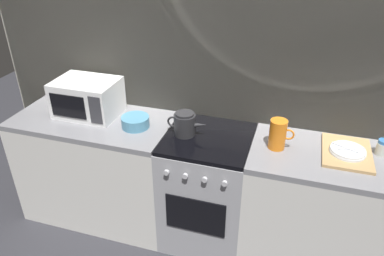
{
  "coord_description": "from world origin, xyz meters",
  "views": [
    {
      "loc": [
        0.53,
        -2.1,
        2.2
      ],
      "look_at": [
        -0.12,
        0.0,
        0.95
      ],
      "focal_mm": 34.48,
      "sensor_mm": 36.0,
      "label": 1
    }
  ],
  "objects_px": {
    "spice_jar": "(383,148)",
    "mixing_bowl": "(135,122)",
    "kettle": "(185,124)",
    "dish_pile": "(347,152)",
    "microwave": "(87,98)",
    "pitcher": "(278,135)",
    "stove_unit": "(207,189)"
  },
  "relations": [
    {
      "from": "spice_jar",
      "to": "mixing_bowl",
      "type": "bearing_deg",
      "value": -175.47
    },
    {
      "from": "kettle",
      "to": "dish_pile",
      "type": "distance_m",
      "value": 1.06
    },
    {
      "from": "microwave",
      "to": "pitcher",
      "type": "bearing_deg",
      "value": -2.89
    },
    {
      "from": "mixing_bowl",
      "to": "dish_pile",
      "type": "bearing_deg",
      "value": 2.7
    },
    {
      "from": "stove_unit",
      "to": "dish_pile",
      "type": "relative_size",
      "value": 2.25
    },
    {
      "from": "stove_unit",
      "to": "mixing_bowl",
      "type": "bearing_deg",
      "value": -178.28
    },
    {
      "from": "stove_unit",
      "to": "kettle",
      "type": "xyz_separation_m",
      "value": [
        -0.16,
        -0.01,
        0.53
      ]
    },
    {
      "from": "microwave",
      "to": "kettle",
      "type": "distance_m",
      "value": 0.8
    },
    {
      "from": "dish_pile",
      "to": "spice_jar",
      "type": "height_order",
      "value": "spice_jar"
    },
    {
      "from": "mixing_bowl",
      "to": "stove_unit",
      "type": "bearing_deg",
      "value": 1.72
    },
    {
      "from": "microwave",
      "to": "pitcher",
      "type": "xyz_separation_m",
      "value": [
        1.42,
        -0.07,
        -0.03
      ]
    },
    {
      "from": "microwave",
      "to": "kettle",
      "type": "relative_size",
      "value": 1.62
    },
    {
      "from": "spice_jar",
      "to": "dish_pile",
      "type": "bearing_deg",
      "value": -163.19
    },
    {
      "from": "microwave",
      "to": "spice_jar",
      "type": "height_order",
      "value": "microwave"
    },
    {
      "from": "pitcher",
      "to": "dish_pile",
      "type": "height_order",
      "value": "pitcher"
    },
    {
      "from": "microwave",
      "to": "mixing_bowl",
      "type": "distance_m",
      "value": 0.44
    },
    {
      "from": "kettle",
      "to": "dish_pile",
      "type": "height_order",
      "value": "kettle"
    },
    {
      "from": "microwave",
      "to": "spice_jar",
      "type": "bearing_deg",
      "value": 1.27
    },
    {
      "from": "microwave",
      "to": "mixing_bowl",
      "type": "xyz_separation_m",
      "value": [
        0.42,
        -0.08,
        -0.1
      ]
    },
    {
      "from": "mixing_bowl",
      "to": "pitcher",
      "type": "distance_m",
      "value": 1.0
    },
    {
      "from": "microwave",
      "to": "dish_pile",
      "type": "xyz_separation_m",
      "value": [
        1.85,
        -0.02,
        -0.12
      ]
    },
    {
      "from": "stove_unit",
      "to": "mixing_bowl",
      "type": "xyz_separation_m",
      "value": [
        -0.54,
        -0.02,
        0.49
      ]
    },
    {
      "from": "dish_pile",
      "to": "stove_unit",
      "type": "bearing_deg",
      "value": -176.72
    },
    {
      "from": "kettle",
      "to": "pitcher",
      "type": "xyz_separation_m",
      "value": [
        0.62,
        0.01,
        0.02
      ]
    },
    {
      "from": "kettle",
      "to": "dish_pile",
      "type": "relative_size",
      "value": 0.71
    },
    {
      "from": "microwave",
      "to": "pitcher",
      "type": "distance_m",
      "value": 1.42
    },
    {
      "from": "mixing_bowl",
      "to": "pitcher",
      "type": "bearing_deg",
      "value": 0.72
    },
    {
      "from": "pitcher",
      "to": "dish_pile",
      "type": "bearing_deg",
      "value": 7.19
    },
    {
      "from": "kettle",
      "to": "spice_jar",
      "type": "xyz_separation_m",
      "value": [
        1.27,
        0.12,
        -0.03
      ]
    },
    {
      "from": "stove_unit",
      "to": "microwave",
      "type": "relative_size",
      "value": 1.96
    },
    {
      "from": "mixing_bowl",
      "to": "spice_jar",
      "type": "height_order",
      "value": "spice_jar"
    },
    {
      "from": "dish_pile",
      "to": "mixing_bowl",
      "type": "bearing_deg",
      "value": -177.3
    }
  ]
}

